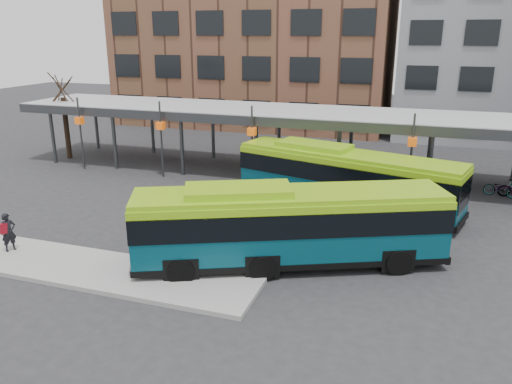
% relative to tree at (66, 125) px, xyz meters
% --- Properties ---
extents(ground, '(120.00, 120.00, 0.00)m').
position_rel_tree_xyz_m(ground, '(18.00, -12.00, -2.43)').
color(ground, '#28282B').
rests_on(ground, ground).
extents(boarding_island, '(14.00, 3.00, 0.18)m').
position_rel_tree_xyz_m(boarding_island, '(12.50, -15.00, -2.34)').
color(boarding_island, gray).
rests_on(boarding_island, ground).
extents(canopy, '(40.00, 6.53, 4.80)m').
position_rel_tree_xyz_m(canopy, '(17.94, 0.87, 1.47)').
color(canopy, '#999B9E').
rests_on(canopy, ground).
extents(tree, '(1.64, 1.64, 5.60)m').
position_rel_tree_xyz_m(tree, '(0.00, 0.00, 0.00)').
color(tree, black).
rests_on(tree, ground).
extents(building_brick, '(26.00, 14.00, 22.00)m').
position_rel_tree_xyz_m(building_brick, '(8.00, 20.00, 8.57)').
color(building_brick, brown).
rests_on(building_brick, ground).
extents(bus_front, '(12.02, 7.24, 3.32)m').
position_rel_tree_xyz_m(bus_front, '(19.86, -12.04, -0.71)').
color(bus_front, '#073E4E').
rests_on(bus_front, ground).
extents(bus_rear, '(11.99, 5.50, 3.24)m').
position_rel_tree_xyz_m(bus_rear, '(20.88, -4.46, -0.75)').
color(bus_rear, '#073E4E').
rests_on(bus_rear, ground).
extents(pedestrian, '(0.61, 0.70, 1.63)m').
position_rel_tree_xyz_m(pedestrian, '(8.68, -14.77, -1.43)').
color(pedestrian, black).
rests_on(pedestrian, boarding_island).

